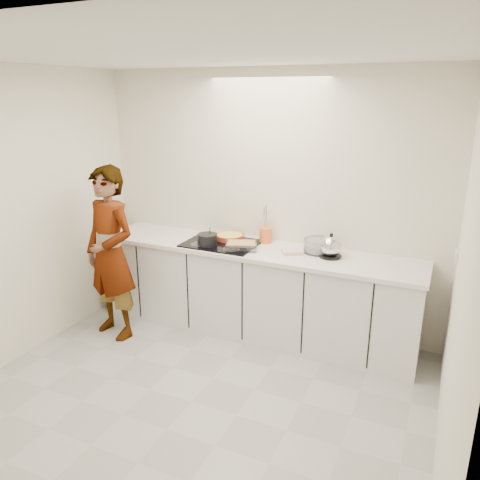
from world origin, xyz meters
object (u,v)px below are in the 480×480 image
at_px(tart_dish, 230,236).
at_px(kettle, 331,247).
at_px(hob, 221,243).
at_px(saucepan, 207,239).
at_px(baking_dish, 241,245).
at_px(mixing_bowl, 318,246).
at_px(utensil_crock, 266,235).
at_px(cook, 111,254).

relative_size(tart_dish, kettle, 1.46).
height_order(hob, kettle, kettle).
height_order(saucepan, baking_dish, saucepan).
bearing_deg(baking_dish, mixing_bowl, 17.74).
bearing_deg(baking_dish, kettle, 9.10).
distance_m(kettle, utensil_crock, 0.73).
bearing_deg(baking_dish, hob, 163.40).
height_order(hob, baking_dish, baking_dish).
xyz_separation_m(tart_dish, saucepan, (-0.12, -0.27, 0.03)).
distance_m(baking_dish, mixing_bowl, 0.74).
bearing_deg(saucepan, baking_dish, 7.45).
xyz_separation_m(saucepan, kettle, (1.19, 0.18, 0.03)).
distance_m(baking_dish, utensil_crock, 0.33).
height_order(baking_dish, cook, cook).
height_order(tart_dish, utensil_crock, utensil_crock).
bearing_deg(tart_dish, saucepan, -113.54).
xyz_separation_m(hob, tart_dish, (0.02, 0.15, 0.03)).
relative_size(hob, mixing_bowl, 2.16).
relative_size(baking_dish, kettle, 1.44).
xyz_separation_m(tart_dish, cook, (-0.94, -0.74, -0.09)).
relative_size(utensil_crock, cook, 0.09).
xyz_separation_m(hob, cook, (-0.92, -0.59, -0.06)).
height_order(tart_dish, kettle, kettle).
relative_size(saucepan, baking_dish, 0.68).
bearing_deg(saucepan, utensil_crock, 35.69).
distance_m(kettle, cook, 2.11).
bearing_deg(cook, utensil_crock, 45.42).
height_order(saucepan, mixing_bowl, saucepan).
bearing_deg(kettle, hob, -176.92).
bearing_deg(hob, baking_dish, -16.60).
height_order(hob, tart_dish, tart_dish).
bearing_deg(cook, tart_dish, 51.56).
distance_m(tart_dish, baking_dish, 0.32).
bearing_deg(hob, utensil_crock, 30.09).
distance_m(hob, utensil_crock, 0.45).
bearing_deg(utensil_crock, mixing_bowl, -7.50).
bearing_deg(saucepan, mixing_bowl, 14.42).
distance_m(baking_dish, kettle, 0.85).
height_order(saucepan, kettle, kettle).
bearing_deg(tart_dish, mixing_bowl, 0.11).
bearing_deg(utensil_crock, kettle, -13.14).
height_order(hob, cook, cook).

